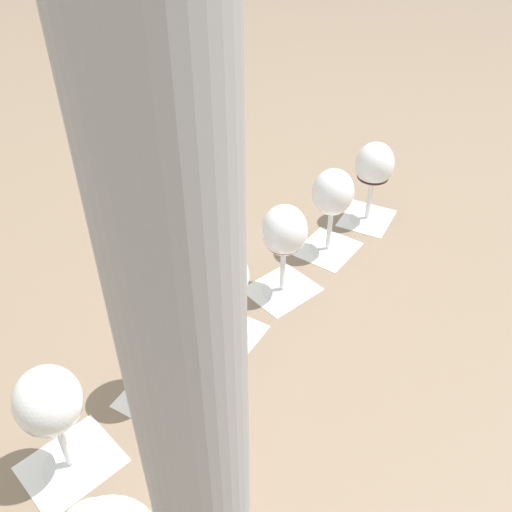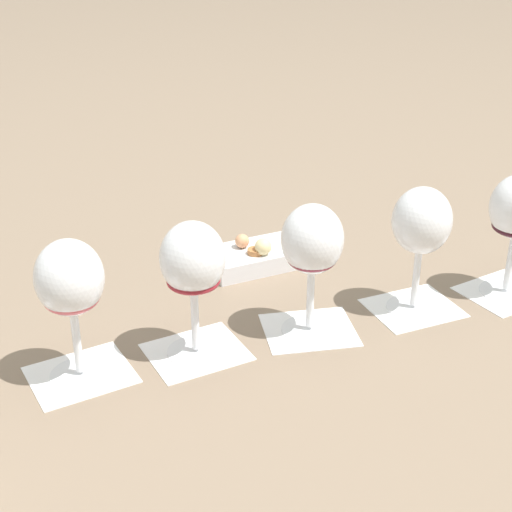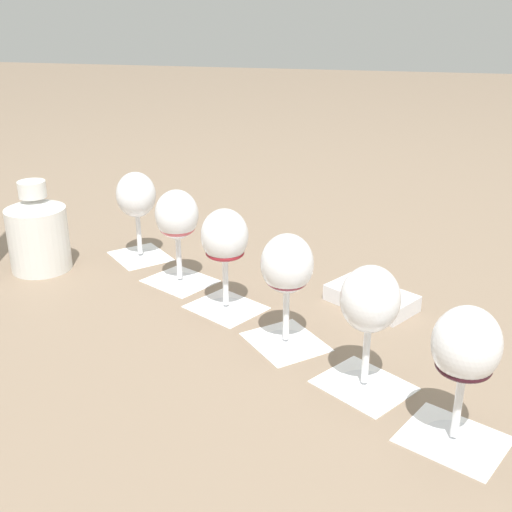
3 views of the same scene
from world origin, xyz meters
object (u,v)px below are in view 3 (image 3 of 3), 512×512
(wine_glass_1, at_px, (177,220))
(wine_glass_5, at_px, (465,352))
(wine_glass_4, at_px, (370,306))
(snack_dish, at_px, (371,297))
(wine_glass_3, at_px, (287,270))
(ceramic_vase, at_px, (38,232))
(wine_glass_2, at_px, (225,241))
(wine_glass_0, at_px, (136,200))

(wine_glass_1, relative_size, wine_glass_5, 1.00)
(wine_glass_4, relative_size, snack_dish, 1.04)
(wine_glass_1, height_order, wine_glass_4, same)
(wine_glass_3, xyz_separation_m, ceramic_vase, (-0.52, 0.18, -0.05))
(wine_glass_5, bearing_deg, wine_glass_2, 141.98)
(wine_glass_1, distance_m, wine_glass_4, 0.46)
(wine_glass_0, height_order, ceramic_vase, same)
(wine_glass_0, distance_m, wine_glass_1, 0.16)
(wine_glass_5, bearing_deg, snack_dish, 108.97)
(wine_glass_1, bearing_deg, snack_dish, -3.84)
(wine_glass_1, relative_size, wine_glass_3, 1.00)
(wine_glass_0, xyz_separation_m, snack_dish, (0.48, -0.13, -0.11))
(wine_glass_1, bearing_deg, wine_glass_0, 140.19)
(wine_glass_3, bearing_deg, ceramic_vase, 160.72)
(wine_glass_0, height_order, wine_glass_3, same)
(wine_glass_0, distance_m, wine_glass_2, 0.30)
(wine_glass_1, height_order, wine_glass_3, same)
(wine_glass_0, height_order, wine_glass_4, same)
(wine_glass_0, bearing_deg, wine_glass_5, -38.33)
(wine_glass_3, bearing_deg, wine_glass_0, 141.49)
(wine_glass_3, distance_m, ceramic_vase, 0.56)
(wine_glass_4, height_order, snack_dish, wine_glass_4)
(wine_glass_0, xyz_separation_m, wine_glass_5, (0.60, -0.47, 0.00))
(wine_glass_3, bearing_deg, snack_dish, 52.70)
(wine_glass_4, bearing_deg, wine_glass_5, -39.74)
(wine_glass_5, bearing_deg, wine_glass_0, 141.67)
(wine_glass_0, bearing_deg, wine_glass_2, -38.80)
(wine_glass_0, relative_size, wine_glass_2, 1.00)
(wine_glass_0, bearing_deg, wine_glass_4, -37.99)
(wine_glass_2, height_order, wine_glass_4, same)
(wine_glass_0, distance_m, wine_glass_4, 0.62)
(wine_glass_2, xyz_separation_m, wine_glass_4, (0.25, -0.19, -0.00))
(wine_glass_2, relative_size, wine_glass_4, 1.00)
(wine_glass_4, height_order, ceramic_vase, same)
(wine_glass_3, xyz_separation_m, wine_glass_4, (0.13, -0.09, 0.00))
(wine_glass_4, distance_m, wine_glass_5, 0.15)
(wine_glass_0, relative_size, snack_dish, 1.04)
(wine_glass_2, distance_m, wine_glass_3, 0.16)
(wine_glass_3, relative_size, wine_glass_5, 1.00)
(wine_glass_4, xyz_separation_m, ceramic_vase, (-0.65, 0.28, -0.05))
(wine_glass_0, distance_m, snack_dish, 0.51)
(wine_glass_0, bearing_deg, wine_glass_1, -39.81)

